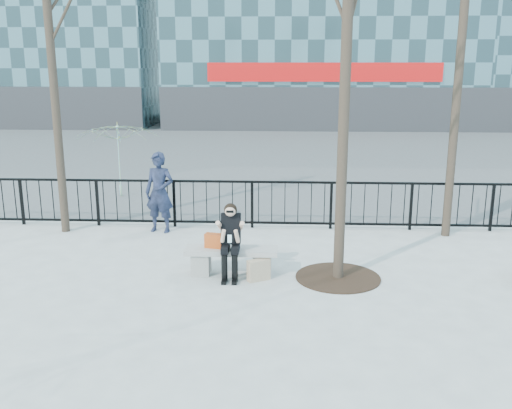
{
  "coord_description": "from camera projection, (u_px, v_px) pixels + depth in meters",
  "views": [
    {
      "loc": [
        0.93,
        -9.64,
        3.71
      ],
      "look_at": [
        0.4,
        0.8,
        1.1
      ],
      "focal_mm": 40.0,
      "sensor_mm": 36.0,
      "label": 1
    }
  ],
  "objects": [
    {
      "name": "tree_grate",
      "position": [
        338.0,
        277.0,
        10.1
      ],
      "size": [
        1.5,
        1.5,
        0.02
      ],
      "primitive_type": "cylinder",
      "color": "black",
      "rests_on": "ground"
    },
    {
      "name": "handbag",
      "position": [
        214.0,
        241.0,
        10.17
      ],
      "size": [
        0.34,
        0.21,
        0.26
      ],
      "primitive_type": "cube",
      "rotation": [
        0.0,
        0.0,
        -0.21
      ],
      "color": "#B94416",
      "rests_on": "bench_main"
    },
    {
      "name": "railing",
      "position": [
        243.0,
        204.0,
        13.06
      ],
      "size": [
        14.0,
        0.06,
        1.1
      ],
      "color": "black",
      "rests_on": "ground"
    },
    {
      "name": "shopping_bag",
      "position": [
        259.0,
        270.0,
        9.95
      ],
      "size": [
        0.42,
        0.33,
        0.38
      ],
      "primitive_type": "cube",
      "rotation": [
        0.0,
        0.0,
        0.52
      ],
      "color": "#C8B38D",
      "rests_on": "ground"
    },
    {
      "name": "bench_main",
      "position": [
        232.0,
        258.0,
        10.21
      ],
      "size": [
        1.65,
        0.46,
        0.49
      ],
      "color": "gray",
      "rests_on": "ground"
    },
    {
      "name": "seated_woman",
      "position": [
        230.0,
        241.0,
        9.97
      ],
      "size": [
        0.5,
        0.64,
        1.34
      ],
      "color": "black",
      "rests_on": "ground"
    },
    {
      "name": "ground",
      "position": [
        232.0,
        274.0,
        10.29
      ],
      "size": [
        120.0,
        120.0,
        0.0
      ],
      "primitive_type": "plane",
      "color": "gray",
      "rests_on": "ground"
    },
    {
      "name": "tree_left",
      "position": [
        47.0,
        5.0,
        11.73
      ],
      "size": [
        2.8,
        2.8,
        6.5
      ],
      "color": "black",
      "rests_on": "ground"
    },
    {
      "name": "street_surface",
      "position": [
        263.0,
        150.0,
        24.82
      ],
      "size": [
        60.0,
        23.0,
        0.01
      ],
      "primitive_type": "cube",
      "color": "#474747",
      "rests_on": "ground"
    },
    {
      "name": "vendor_umbrella",
      "position": [
        119.0,
        160.0,
        15.94
      ],
      "size": [
        3.07,
        3.1,
        2.11
      ],
      "primitive_type": "imported",
      "rotation": [
        0.0,
        0.0,
        0.43
      ],
      "color": "yellow",
      "rests_on": "ground"
    },
    {
      "name": "standing_man",
      "position": [
        160.0,
        192.0,
        12.67
      ],
      "size": [
        0.73,
        0.55,
        1.81
      ],
      "primitive_type": "imported",
      "rotation": [
        0.0,
        0.0,
        -0.19
      ],
      "color": "black",
      "rests_on": "ground"
    }
  ]
}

